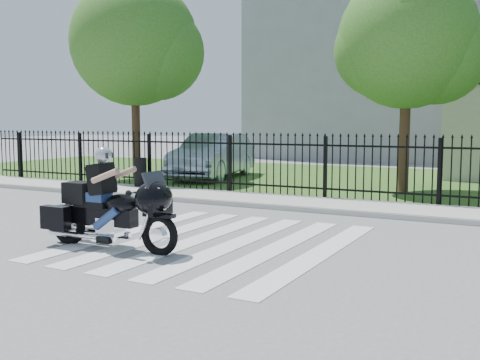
% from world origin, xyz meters
% --- Properties ---
extents(ground, '(120.00, 120.00, 0.00)m').
position_xyz_m(ground, '(0.00, 0.00, 0.00)').
color(ground, slate).
rests_on(ground, ground).
extents(crosswalk, '(5.00, 5.50, 0.01)m').
position_xyz_m(crosswalk, '(0.00, 0.00, 0.01)').
color(crosswalk, silver).
rests_on(crosswalk, ground).
extents(sidewalk, '(40.00, 2.00, 0.12)m').
position_xyz_m(sidewalk, '(0.00, 5.00, 0.06)').
color(sidewalk, '#ADAAA3').
rests_on(sidewalk, ground).
extents(curb, '(40.00, 0.12, 0.12)m').
position_xyz_m(curb, '(0.00, 4.00, 0.06)').
color(curb, '#ADAAA3').
rests_on(curb, ground).
extents(grass_strip, '(40.00, 12.00, 0.02)m').
position_xyz_m(grass_strip, '(0.00, 12.00, 0.01)').
color(grass_strip, '#305B1F').
rests_on(grass_strip, ground).
extents(iron_fence, '(26.00, 0.04, 1.80)m').
position_xyz_m(iron_fence, '(0.00, 6.00, 0.90)').
color(iron_fence, black).
rests_on(iron_fence, ground).
extents(tree_left, '(4.80, 4.80, 7.58)m').
position_xyz_m(tree_left, '(-8.50, 8.50, 5.17)').
color(tree_left, '#382316').
rests_on(tree_left, ground).
extents(tree_mid, '(4.20, 4.20, 6.78)m').
position_xyz_m(tree_mid, '(1.50, 9.00, 4.67)').
color(tree_mid, '#382316').
rests_on(tree_mid, ground).
extents(building_tall, '(15.00, 10.00, 12.00)m').
position_xyz_m(building_tall, '(-3.00, 26.00, 6.00)').
color(building_tall, '#919399').
rests_on(building_tall, ground).
extents(motorcycle_rider, '(2.74, 0.81, 1.81)m').
position_xyz_m(motorcycle_rider, '(-1.41, -1.29, 0.74)').
color(motorcycle_rider, black).
rests_on(motorcycle_rider, ground).
extents(parked_car, '(2.68, 5.47, 1.72)m').
position_xyz_m(parked_car, '(-5.89, 9.88, 0.88)').
color(parked_car, '#A3B4CE').
rests_on(parked_car, grass_strip).
extents(litter_bin, '(0.41, 0.41, 0.91)m').
position_xyz_m(litter_bin, '(-6.14, 5.70, 0.58)').
color(litter_bin, black).
rests_on(litter_bin, sidewalk).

